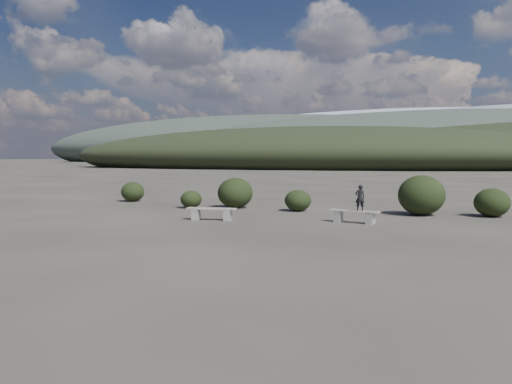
% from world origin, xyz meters
% --- Properties ---
extents(ground, '(1200.00, 1200.00, 0.00)m').
position_xyz_m(ground, '(0.00, 0.00, 0.00)').
color(ground, '#322E27').
rests_on(ground, ground).
extents(bench_left, '(1.81, 0.68, 0.44)m').
position_xyz_m(bench_left, '(-2.19, 4.15, 0.27)').
color(bench_left, slate).
rests_on(bench_left, ground).
extents(bench_right, '(1.77, 0.65, 0.43)m').
position_xyz_m(bench_right, '(2.67, 5.24, 0.26)').
color(bench_right, slate).
rests_on(bench_right, ground).
extents(seated_person, '(0.37, 0.30, 0.88)m').
position_xyz_m(seated_person, '(2.87, 5.21, 0.87)').
color(seated_person, black).
rests_on(seated_person, bench_right).
extents(shrub_a, '(0.94, 0.94, 0.77)m').
position_xyz_m(shrub_a, '(-4.98, 7.72, 0.39)').
color(shrub_a, black).
rests_on(shrub_a, ground).
extents(shrub_b, '(1.57, 1.57, 1.34)m').
position_xyz_m(shrub_b, '(-3.16, 8.45, 0.67)').
color(shrub_b, black).
rests_on(shrub_b, ground).
extents(shrub_c, '(1.11, 1.11, 0.89)m').
position_xyz_m(shrub_c, '(-0.20, 8.19, 0.44)').
color(shrub_c, black).
rests_on(shrub_c, ground).
extents(shrub_d, '(1.78, 1.78, 1.55)m').
position_xyz_m(shrub_d, '(4.67, 8.52, 0.78)').
color(shrub_d, black).
rests_on(shrub_d, ground).
extents(shrub_e, '(1.29, 1.29, 1.08)m').
position_xyz_m(shrub_e, '(7.18, 8.91, 0.54)').
color(shrub_e, black).
rests_on(shrub_e, ground).
extents(shrub_f, '(1.17, 1.17, 0.99)m').
position_xyz_m(shrub_f, '(-9.37, 9.57, 0.50)').
color(shrub_f, black).
rests_on(shrub_f, ground).
extents(mountain_ridges, '(500.00, 400.00, 56.00)m').
position_xyz_m(mountain_ridges, '(-7.48, 339.06, 10.84)').
color(mountain_ridges, black).
rests_on(mountain_ridges, ground).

